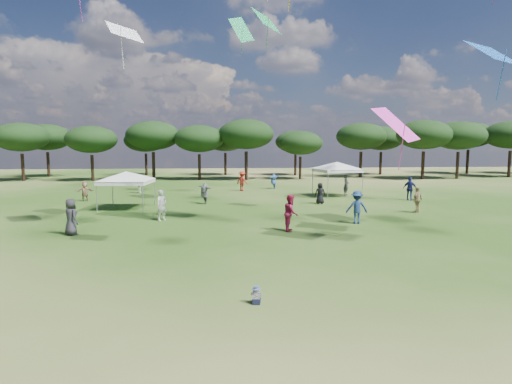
# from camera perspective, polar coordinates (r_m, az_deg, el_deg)

# --- Properties ---
(ground) EXTENTS (140.00, 140.00, 0.00)m
(ground) POSITION_cam_1_polar(r_m,az_deg,el_deg) (10.32, -2.62, -19.41)
(ground) COLOR #2D4D17
(ground) RESTS_ON ground
(tree_line) EXTENTS (108.78, 17.63, 7.77)m
(tree_line) POSITION_cam_1_polar(r_m,az_deg,el_deg) (56.76, -2.43, 7.37)
(tree_line) COLOR black
(tree_line) RESTS_ON ground
(tent_left) EXTENTS (6.55, 6.55, 2.91)m
(tent_left) POSITION_cam_1_polar(r_m,az_deg,el_deg) (30.88, -16.92, 2.42)
(tent_left) COLOR gray
(tent_left) RESTS_ON ground
(tent_right) EXTENTS (6.58, 6.58, 3.27)m
(tent_right) POSITION_cam_1_polar(r_m,az_deg,el_deg) (37.13, 10.77, 3.78)
(tent_right) COLOR gray
(tent_right) RESTS_ON ground
(toddler) EXTENTS (0.36, 0.39, 0.51)m
(toddler) POSITION_cam_1_polar(r_m,az_deg,el_deg) (12.42, 0.06, -13.67)
(toddler) COLOR black
(toddler) RESTS_ON ground
(festival_crowd) EXTENTS (27.09, 22.33, 1.91)m
(festival_crowd) POSITION_cam_1_polar(r_m,az_deg,el_deg) (32.26, -0.52, -0.01)
(festival_crowd) COLOR black
(festival_crowd) RESTS_ON ground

